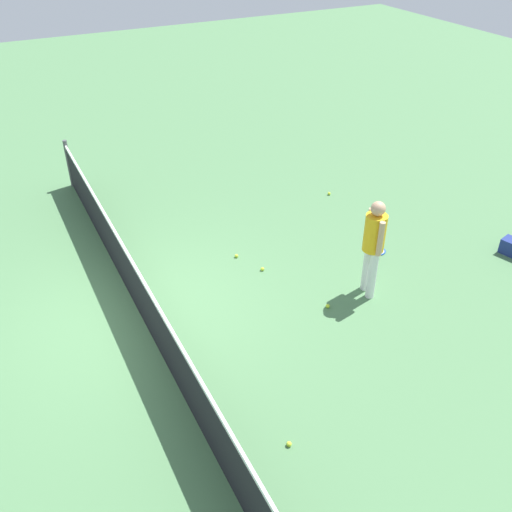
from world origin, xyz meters
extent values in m
plane|color=#4C7A4C|center=(0.00, 0.00, 0.00)|extent=(40.00, 40.00, 0.00)
cylinder|color=#4C4C51|center=(5.00, 0.00, 0.54)|extent=(0.09, 0.09, 1.07)
cube|color=black|center=(0.00, 0.00, 0.46)|extent=(10.00, 0.02, 0.91)
cube|color=white|center=(0.00, 0.00, 0.94)|extent=(10.00, 0.04, 0.06)
cylinder|color=white|center=(-1.10, -3.55, 0.42)|extent=(0.17, 0.17, 0.85)
cylinder|color=white|center=(-1.32, -3.49, 0.42)|extent=(0.17, 0.17, 0.85)
cylinder|color=yellow|center=(-1.21, -3.52, 1.16)|extent=(0.41, 0.41, 0.62)
cylinder|color=tan|center=(-1.00, -3.57, 1.18)|extent=(0.11, 0.11, 0.58)
cylinder|color=tan|center=(-1.42, -3.47, 1.18)|extent=(0.11, 0.11, 0.58)
sphere|color=tan|center=(-1.21, -3.52, 1.58)|extent=(0.28, 0.28, 0.23)
torus|color=blue|center=(-0.28, -4.44, 0.01)|extent=(0.44, 0.44, 0.02)
cylinder|color=silver|center=(-0.28, -4.44, 0.01)|extent=(0.38, 0.38, 0.00)
cylinder|color=black|center=(-0.50, -4.26, 0.02)|extent=(0.24, 0.20, 0.03)
sphere|color=#C6E033|center=(-3.28, -0.85, 0.03)|extent=(0.07, 0.07, 0.07)
sphere|color=#C6E033|center=(2.01, -4.88, 0.03)|extent=(0.07, 0.07, 0.07)
sphere|color=#C6E033|center=(0.14, -2.26, 0.03)|extent=(0.07, 0.07, 0.07)
sphere|color=#C6E033|center=(-1.25, -2.72, 0.03)|extent=(0.07, 0.07, 0.07)
sphere|color=#C6E033|center=(0.72, -2.03, 0.03)|extent=(0.07, 0.07, 0.07)
camera|label=1|loc=(-6.99, 1.49, 5.69)|focal=39.41mm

